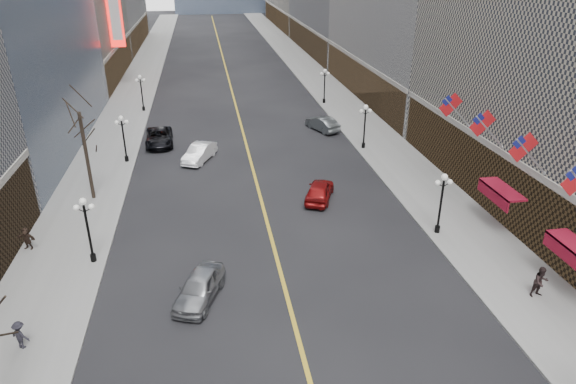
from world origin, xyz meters
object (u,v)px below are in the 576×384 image
object	(u,v)px
streetlamp_east_3	(325,82)
streetlamp_west_3	(141,89)
car_nb_mid	(199,153)
streetlamp_west_1	(87,224)
car_sb_mid	(320,191)
streetlamp_east_2	(365,122)
car_nb_far	(159,137)
streetlamp_east_1	(442,197)
streetlamp_west_2	(123,134)
car_nb_near	(199,287)
car_sb_far	(322,124)

from	to	relation	value
streetlamp_east_3	streetlamp_west_3	distance (m)	23.60
car_nb_mid	streetlamp_west_3	bearing A→B (deg)	135.15
streetlamp_east_3	streetlamp_west_3	world-z (taller)	same
streetlamp_west_1	car_sb_mid	distance (m)	18.03
streetlamp_east_2	car_nb_far	distance (m)	21.44
streetlamp_east_2	streetlamp_east_3	bearing A→B (deg)	90.00
streetlamp_east_1	streetlamp_east_2	size ratio (longest dim) A/B	1.00
streetlamp_west_2	streetlamp_west_3	size ratio (longest dim) A/B	1.00
car_nb_mid	car_nb_near	bearing A→B (deg)	-65.73
car_nb_mid	car_sb_mid	distance (m)	14.17
streetlamp_east_3	streetlamp_east_2	bearing A→B (deg)	-90.00
streetlamp_west_3	car_nb_mid	xyz separation A→B (m)	(6.94, -18.61, -2.09)
streetlamp_west_2	car_sb_far	bearing A→B (deg)	17.95
streetlamp_east_1	car_nb_mid	xyz separation A→B (m)	(-16.66, 17.39, -2.09)
car_sb_far	car_sb_mid	bearing A→B (deg)	54.44
car_nb_mid	car_sb_far	distance (m)	15.68
streetlamp_east_2	streetlamp_west_3	size ratio (longest dim) A/B	1.00
streetlamp_west_2	streetlamp_east_2	bearing A→B (deg)	0.00
car_nb_near	car_sb_mid	distance (m)	15.43
car_nb_mid	car_sb_mid	size ratio (longest dim) A/B	1.04
streetlamp_east_2	car_nb_near	bearing A→B (deg)	-126.13
streetlamp_west_2	streetlamp_west_1	bearing A→B (deg)	-90.00
streetlamp_east_2	streetlamp_east_1	bearing A→B (deg)	-90.00
streetlamp_west_3	car_sb_mid	distance (m)	33.49
streetlamp_east_3	car_nb_near	xyz separation A→B (m)	(-16.82, -41.04, -2.08)
streetlamp_west_2	car_sb_far	size ratio (longest dim) A/B	0.93
streetlamp_east_2	car_nb_near	xyz separation A→B (m)	(-16.82, -23.04, -2.08)
streetlamp_east_3	car_sb_far	xyz separation A→B (m)	(-2.80, -11.26, -2.10)
streetlamp_west_1	car_nb_mid	size ratio (longest dim) A/B	0.92
streetlamp_east_2	car_sb_mid	bearing A→B (deg)	-122.65
streetlamp_west_2	streetlamp_west_3	distance (m)	18.00
car_sb_far	car_nb_near	bearing A→B (deg)	42.77
streetlamp_west_1	streetlamp_west_2	distance (m)	18.00
streetlamp_west_1	car_nb_far	world-z (taller)	streetlamp_west_1
streetlamp_west_3	car_nb_mid	world-z (taller)	streetlamp_west_3
streetlamp_east_1	streetlamp_east_3	bearing A→B (deg)	90.00
streetlamp_east_2	car_sb_far	distance (m)	7.59
streetlamp_east_1	car_sb_mid	xyz separation A→B (m)	(-7.09, 6.94, -2.09)
car_nb_near	car_nb_far	xyz separation A→B (m)	(-3.98, 27.82, 0.01)
streetlamp_east_1	car_sb_mid	size ratio (longest dim) A/B	0.95
streetlamp_east_1	car_nb_far	distance (m)	30.92
streetlamp_east_3	streetlamp_west_2	bearing A→B (deg)	-142.67
streetlamp_east_1	car_sb_mid	bearing A→B (deg)	135.61
streetlamp_west_1	car_nb_near	xyz separation A→B (m)	(6.78, -5.04, -2.08)
streetlamp_east_1	car_nb_far	bearing A→B (deg)	132.39
streetlamp_east_2	streetlamp_east_3	distance (m)	18.00
streetlamp_east_2	streetlamp_west_1	world-z (taller)	same
streetlamp_east_1	streetlamp_west_2	bearing A→B (deg)	142.67
streetlamp_east_1	streetlamp_east_2	distance (m)	18.00
streetlamp_east_1	car_sb_far	xyz separation A→B (m)	(-2.80, 24.74, -2.10)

